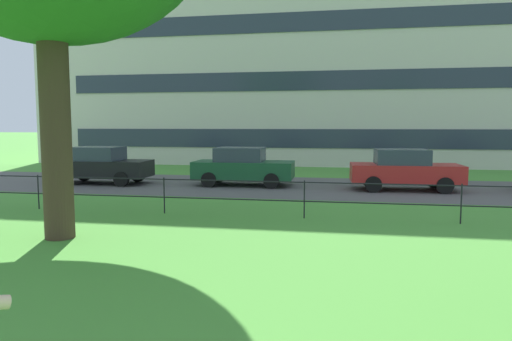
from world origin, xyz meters
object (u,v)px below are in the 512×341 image
object	(u,v)px
car_black_far_right	(101,165)
apartment_building_background	(325,17)
car_red_far_left	(404,170)
car_dark_green_left	(243,166)

from	to	relation	value
car_black_far_right	apartment_building_background	distance (m)	21.11
car_red_far_left	apartment_building_background	world-z (taller)	apartment_building_background
car_dark_green_left	car_red_far_left	xyz separation A→B (m)	(6.25, -0.30, 0.00)
car_dark_green_left	car_red_far_left	world-z (taller)	same
car_red_far_left	car_black_far_right	bearing A→B (deg)	-179.09
car_dark_green_left	apartment_building_background	xyz separation A→B (m)	(2.65, 16.33, 9.41)
apartment_building_background	car_black_far_right	bearing A→B (deg)	-117.09
car_red_far_left	apartment_building_background	distance (m)	19.44
car_black_far_right	apartment_building_background	bearing A→B (deg)	62.91
apartment_building_background	car_red_far_left	bearing A→B (deg)	-77.80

